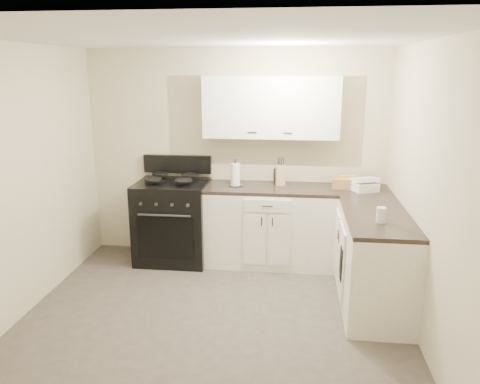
# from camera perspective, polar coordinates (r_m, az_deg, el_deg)

# --- Properties ---
(floor) EXTENTS (3.60, 3.60, 0.00)m
(floor) POSITION_cam_1_polar(r_m,az_deg,el_deg) (4.44, -3.48, -15.90)
(floor) COLOR #473F38
(floor) RESTS_ON ground
(ceiling) EXTENTS (3.60, 3.60, 0.00)m
(ceiling) POSITION_cam_1_polar(r_m,az_deg,el_deg) (3.83, -4.09, 18.26)
(ceiling) COLOR white
(ceiling) RESTS_ON wall_back
(wall_back) EXTENTS (3.60, 0.00, 3.60)m
(wall_back) POSITION_cam_1_polar(r_m,az_deg,el_deg) (5.69, -0.50, 4.53)
(wall_back) COLOR beige
(wall_back) RESTS_ON ground
(wall_right) EXTENTS (0.00, 3.60, 3.60)m
(wall_right) POSITION_cam_1_polar(r_m,az_deg,el_deg) (4.04, 22.22, -0.89)
(wall_right) COLOR beige
(wall_right) RESTS_ON ground
(wall_left) EXTENTS (0.00, 3.60, 3.60)m
(wall_left) POSITION_cam_1_polar(r_m,az_deg,el_deg) (4.63, -26.27, 0.56)
(wall_left) COLOR beige
(wall_left) RESTS_ON ground
(wall_front) EXTENTS (3.60, 0.00, 3.60)m
(wall_front) POSITION_cam_1_polar(r_m,az_deg,el_deg) (2.31, -11.95, -11.67)
(wall_front) COLOR beige
(wall_front) RESTS_ON ground
(base_cabinets_back) EXTENTS (1.55, 0.60, 0.90)m
(base_cabinets_back) POSITION_cam_1_polar(r_m,az_deg,el_deg) (5.57, 3.48, -4.25)
(base_cabinets_back) COLOR white
(base_cabinets_back) RESTS_ON floor
(base_cabinets_right) EXTENTS (0.60, 1.90, 0.90)m
(base_cabinets_right) POSITION_cam_1_polar(r_m,az_deg,el_deg) (5.02, 15.49, -6.99)
(base_cabinets_right) COLOR white
(base_cabinets_right) RESTS_ON floor
(countertop_back) EXTENTS (1.55, 0.60, 0.04)m
(countertop_back) POSITION_cam_1_polar(r_m,az_deg,el_deg) (5.43, 3.56, 0.44)
(countertop_back) COLOR black
(countertop_back) RESTS_ON base_cabinets_back
(countertop_right) EXTENTS (0.60, 1.90, 0.04)m
(countertop_right) POSITION_cam_1_polar(r_m,az_deg,el_deg) (4.86, 15.87, -1.84)
(countertop_right) COLOR black
(countertop_right) RESTS_ON base_cabinets_right
(upper_cabinets) EXTENTS (1.55, 0.30, 0.70)m
(upper_cabinets) POSITION_cam_1_polar(r_m,az_deg,el_deg) (5.43, 3.81, 10.28)
(upper_cabinets) COLOR white
(upper_cabinets) RESTS_ON wall_back
(stove) EXTENTS (0.84, 0.72, 1.02)m
(stove) POSITION_cam_1_polar(r_m,az_deg,el_deg) (5.71, -8.12, -3.76)
(stove) COLOR black
(stove) RESTS_ON floor
(knife_block) EXTENTS (0.12, 0.11, 0.24)m
(knife_block) POSITION_cam_1_polar(r_m,az_deg,el_deg) (5.50, 4.97, 2.07)
(knife_block) COLOR #D1B681
(knife_block) RESTS_ON countertop_back
(paper_towel) EXTENTS (0.14, 0.14, 0.26)m
(paper_towel) POSITION_cam_1_polar(r_m,az_deg,el_deg) (5.43, -0.57, 2.11)
(paper_towel) COLOR white
(paper_towel) RESTS_ON countertop_back
(picture_frame) EXTENTS (0.14, 0.09, 0.17)m
(picture_frame) POSITION_cam_1_polar(r_m,az_deg,el_deg) (5.66, 4.79, 2.07)
(picture_frame) COLOR black
(picture_frame) RESTS_ON countertop_back
(wicker_basket) EXTENTS (0.35, 0.25, 0.11)m
(wicker_basket) POSITION_cam_1_polar(r_m,az_deg,el_deg) (5.50, 12.91, 1.09)
(wicker_basket) COLOR #AA7C50
(wicker_basket) RESTS_ON countertop_right
(countertop_grill) EXTENTS (0.33, 0.32, 0.09)m
(countertop_grill) POSITION_cam_1_polar(r_m,az_deg,el_deg) (5.42, 14.87, 0.66)
(countertop_grill) COLOR white
(countertop_grill) RESTS_ON countertop_right
(glass_jar) EXTENTS (0.09, 0.09, 0.14)m
(glass_jar) POSITION_cam_1_polar(r_m,az_deg,el_deg) (4.34, 16.81, -2.70)
(glass_jar) COLOR silver
(glass_jar) RESTS_ON countertop_right
(oven_mitt_near) EXTENTS (0.02, 0.16, 0.28)m
(oven_mitt_near) POSITION_cam_1_polar(r_m,az_deg,el_deg) (4.56, 12.28, -8.31)
(oven_mitt_near) COLOR black
(oven_mitt_near) RESTS_ON base_cabinets_right
(oven_mitt_far) EXTENTS (0.02, 0.13, 0.23)m
(oven_mitt_far) POSITION_cam_1_polar(r_m,az_deg,el_deg) (4.57, 12.25, -9.10)
(oven_mitt_far) COLOR black
(oven_mitt_far) RESTS_ON base_cabinets_right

